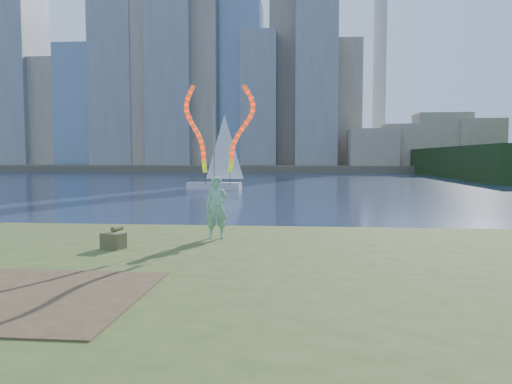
# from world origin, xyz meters

# --- Properties ---
(ground) EXTENTS (320.00, 320.00, 0.00)m
(ground) POSITION_xyz_m (0.00, 0.00, 0.00)
(ground) COLOR #1A2741
(ground) RESTS_ON ground
(grassy_knoll) EXTENTS (20.00, 18.00, 0.80)m
(grassy_knoll) POSITION_xyz_m (0.00, -2.30, 0.34)
(grassy_knoll) COLOR #3B4B1A
(grassy_knoll) RESTS_ON ground
(dirt_patch) EXTENTS (3.20, 3.00, 0.02)m
(dirt_patch) POSITION_xyz_m (-2.20, -3.20, 0.81)
(dirt_patch) COLOR #47331E
(dirt_patch) RESTS_ON grassy_knoll
(far_shore) EXTENTS (320.00, 40.00, 1.20)m
(far_shore) POSITION_xyz_m (0.00, 95.00, 0.60)
(far_shore) COLOR #4F493A
(far_shore) RESTS_ON ground
(woman_with_ribbons) EXTENTS (1.95, 0.46, 3.84)m
(woman_with_ribbons) POSITION_xyz_m (-0.43, 1.87, 2.26)
(woman_with_ribbons) COLOR #126F3C
(woman_with_ribbons) RESTS_ON grassy_knoll
(canvas_bag) EXTENTS (0.52, 0.58, 0.43)m
(canvas_bag) POSITION_xyz_m (-2.32, 0.38, 0.98)
(canvas_bag) COLOR #4D4F29
(canvas_bag) RESTS_ON grassy_knoll
(sailboat) EXTENTS (4.72, 1.63, 7.12)m
(sailboat) POSITION_xyz_m (-5.54, 31.43, 1.22)
(sailboat) COLOR silver
(sailboat) RESTS_ON ground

